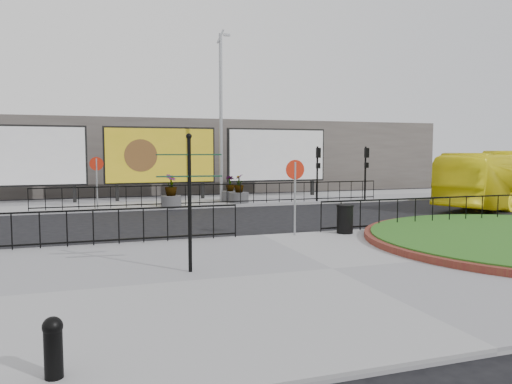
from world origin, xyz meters
name	(u,v)px	position (x,y,z in m)	size (l,w,h in m)	color
ground	(262,238)	(0.00, 0.00, 0.00)	(90.00, 90.00, 0.00)	black
pavement_near	(332,271)	(0.00, -5.00, 0.06)	(30.00, 10.00, 0.12)	gray
pavement_far	(191,201)	(0.00, 12.00, 0.06)	(44.00, 6.00, 0.12)	gray
railing_near_left	(67,229)	(-6.00, -0.30, 0.67)	(10.00, 0.10, 1.10)	black
railing_near_right	(433,212)	(6.50, -0.30, 0.67)	(9.00, 0.10, 1.10)	black
railing_far	(220,194)	(1.00, 9.30, 0.67)	(18.00, 0.10, 1.10)	black
speed_sign_far	(97,171)	(-5.00, 9.40, 1.92)	(0.64, 0.07, 2.47)	gray
speed_sign_near	(295,180)	(1.00, -0.40, 1.92)	(0.64, 0.07, 2.47)	gray
billboard_left	(24,156)	(-8.50, 12.97, 2.60)	(6.20, 0.31, 4.10)	black
billboard_mid	(161,156)	(-1.50, 12.97, 2.60)	(6.20, 0.31, 4.10)	black
billboard_right	(277,155)	(5.50, 12.97, 2.60)	(6.20, 0.31, 4.10)	black
lamp_post	(221,115)	(1.51, 11.00, 4.83)	(0.74, 0.18, 9.23)	gray
signal_pole_a	(318,165)	(6.50, 9.34, 2.10)	(0.22, 0.26, 3.00)	black
signal_pole_b	(366,165)	(9.50, 9.34, 2.10)	(0.22, 0.26, 3.00)	black
building_backdrop	(164,156)	(0.00, 22.00, 2.50)	(40.00, 10.00, 5.00)	#5D5752
fingerpost_sign	(189,189)	(-3.22, -4.23, 2.02)	(1.48, 0.35, 3.15)	black
bollard	(53,345)	(-5.84, -9.00, 0.54)	(0.25, 0.25, 0.76)	black
litter_bin	(345,219)	(2.74, -0.60, 0.61)	(0.58, 0.58, 0.96)	black
bus	(505,179)	(14.82, 4.70, 1.44)	(2.42, 10.36, 2.88)	yellow
planter_a	(171,194)	(-1.50, 9.40, 0.72)	(1.01, 1.01, 1.60)	#4C4C4F
planter_b	(230,193)	(2.00, 11.00, 0.57)	(1.04, 1.04, 1.40)	#4C4C4F
planter_c	(239,193)	(2.21, 10.03, 0.63)	(1.05, 1.05, 1.51)	#4C4C4F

